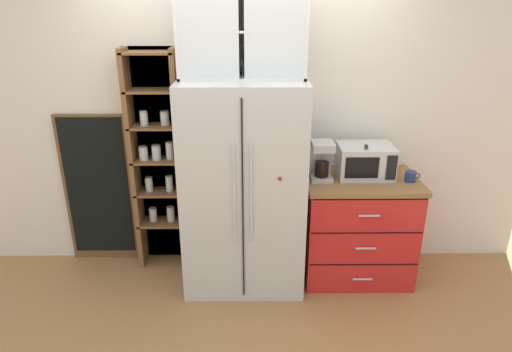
% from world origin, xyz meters
% --- Properties ---
extents(ground_plane, '(10.66, 10.66, 0.00)m').
position_xyz_m(ground_plane, '(0.00, 0.00, 0.00)').
color(ground_plane, '#9E7042').
extents(wall_back_cream, '(4.97, 0.10, 2.55)m').
position_xyz_m(wall_back_cream, '(0.00, 0.40, 1.27)').
color(wall_back_cream, silver).
rests_on(wall_back_cream, ground).
extents(refrigerator, '(0.95, 0.73, 1.71)m').
position_xyz_m(refrigerator, '(0.00, -0.00, 0.85)').
color(refrigerator, silver).
rests_on(refrigerator, ground).
extents(pantry_shelf_column, '(0.47, 0.26, 1.90)m').
position_xyz_m(pantry_shelf_column, '(-0.73, 0.30, 0.97)').
color(pantry_shelf_column, brown).
rests_on(pantry_shelf_column, ground).
extents(counter_cabinet, '(0.92, 0.64, 0.90)m').
position_xyz_m(counter_cabinet, '(0.96, 0.05, 0.45)').
color(counter_cabinet, red).
rests_on(counter_cabinet, ground).
extents(microwave, '(0.44, 0.33, 0.26)m').
position_xyz_m(microwave, '(0.98, 0.10, 1.03)').
color(microwave, silver).
rests_on(microwave, counter_cabinet).
extents(coffee_maker, '(0.17, 0.20, 0.31)m').
position_xyz_m(coffee_maker, '(0.62, 0.05, 1.05)').
color(coffee_maker, '#B7B7BC').
rests_on(coffee_maker, counter_cabinet).
extents(mug_navy, '(0.12, 0.09, 0.08)m').
position_xyz_m(mug_navy, '(1.33, -0.03, 0.94)').
color(mug_navy, navy).
rests_on(mug_navy, counter_cabinet).
extents(mug_sage, '(0.11, 0.08, 0.09)m').
position_xyz_m(mug_sage, '(0.96, 0.10, 0.94)').
color(mug_sage, '#8CA37F').
rests_on(mug_sage, counter_cabinet).
extents(bottle_green, '(0.06, 0.06, 0.29)m').
position_xyz_m(bottle_green, '(0.96, -0.01, 1.03)').
color(bottle_green, '#285B33').
rests_on(bottle_green, counter_cabinet).
extents(bottle_amber, '(0.06, 0.06, 0.29)m').
position_xyz_m(bottle_amber, '(0.96, 0.01, 1.03)').
color(bottle_amber, brown).
rests_on(bottle_amber, counter_cabinet).
extents(upper_cabinet, '(0.91, 0.32, 0.66)m').
position_xyz_m(upper_cabinet, '(0.00, 0.05, 2.04)').
color(upper_cabinet, silver).
rests_on(upper_cabinet, refrigerator).
extents(chalkboard_menu, '(0.60, 0.04, 1.36)m').
position_xyz_m(chalkboard_menu, '(-1.28, 0.33, 0.69)').
color(chalkboard_menu, brown).
rests_on(chalkboard_menu, ground).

